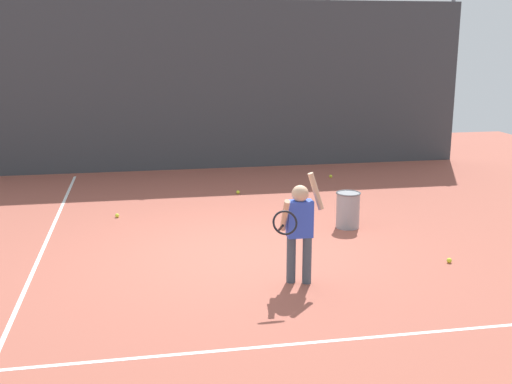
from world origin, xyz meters
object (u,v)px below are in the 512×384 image
at_px(ball_hopper, 348,209).
at_px(tennis_ball_1, 449,260).
at_px(tennis_ball_0, 331,176).
at_px(tennis_ball_2, 238,192).
at_px(tennis_player, 299,225).
at_px(tennis_ball_3, 117,216).

height_order(ball_hopper, tennis_ball_1, ball_hopper).
height_order(tennis_ball_0, tennis_ball_2, same).
distance_m(tennis_ball_1, tennis_ball_2, 4.75).
distance_m(tennis_player, ball_hopper, 2.51).
xyz_separation_m(ball_hopper, tennis_ball_1, (0.80, -1.78, -0.26)).
relative_size(tennis_player, ball_hopper, 2.40).
distance_m(ball_hopper, tennis_ball_1, 1.97).
bearing_deg(tennis_ball_0, ball_hopper, -102.96).
xyz_separation_m(tennis_ball_1, tennis_ball_2, (-2.14, 4.24, 0.00)).
distance_m(tennis_player, tennis_ball_2, 4.61).
bearing_deg(tennis_ball_2, ball_hopper, -61.41).
xyz_separation_m(tennis_player, tennis_ball_2, (-0.02, 4.55, -0.69)).
height_order(ball_hopper, tennis_ball_2, ball_hopper).
relative_size(ball_hopper, tennis_ball_0, 8.52).
relative_size(tennis_player, tennis_ball_1, 20.46).
bearing_deg(tennis_ball_2, tennis_player, -89.75).
relative_size(tennis_ball_0, tennis_ball_3, 1.00).
bearing_deg(ball_hopper, tennis_ball_0, 77.04).
distance_m(ball_hopper, tennis_ball_3, 3.76).
bearing_deg(tennis_player, ball_hopper, 57.94).
bearing_deg(tennis_ball_2, tennis_ball_1, -63.15).
height_order(ball_hopper, tennis_ball_0, ball_hopper).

